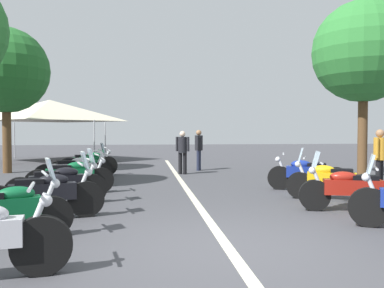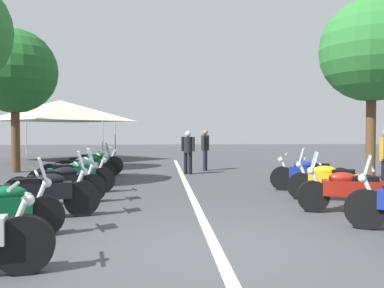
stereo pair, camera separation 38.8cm
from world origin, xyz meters
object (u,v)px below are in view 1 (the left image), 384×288
object	(u,v)px
motorcycle_left_row_6	(81,166)
bystander_1	(183,149)
roadside_tree_1	(6,71)
roadside_tree_2	(364,52)
motorcycle_left_row_7	(89,163)
traffic_cone_1	(321,174)
motorcycle_left_row_4	(71,176)
motorcycle_left_row_2	(45,194)
motorcycle_left_row_5	(75,170)
motorcycle_right_row_4	(307,173)
event_tent	(50,110)
motorcycle_right_row_2	(351,189)
motorcycle_left_row_1	(5,210)
motorcycle_right_row_3	(330,180)
bystander_2	(199,147)
bystander_3	(380,155)
motorcycle_left_row_3	(59,184)

from	to	relation	value
motorcycle_left_row_6	bystander_1	xyz separation A→B (m)	(1.56, -3.40, 0.46)
roadside_tree_1	roadside_tree_2	distance (m)	12.96
motorcycle_left_row_7	traffic_cone_1	bearing A→B (deg)	-37.90
roadside_tree_1	bystander_1	bearing A→B (deg)	-100.41
motorcycle_left_row_4	roadside_tree_1	xyz separation A→B (m)	(5.54, 3.34, 3.39)
motorcycle_left_row_2	motorcycle_left_row_5	size ratio (longest dim) A/B	1.01
bystander_1	motorcycle_left_row_7	bearing A→B (deg)	118.01
motorcycle_right_row_4	event_tent	world-z (taller)	event_tent
motorcycle_right_row_2	roadside_tree_1	size ratio (longest dim) A/B	0.37
motorcycle_left_row_5	motorcycle_right_row_2	world-z (taller)	motorcycle_right_row_2
roadside_tree_1	event_tent	bearing A→B (deg)	-2.63
roadside_tree_2	motorcycle_left_row_1	bearing A→B (deg)	126.41
motorcycle_left_row_4	motorcycle_right_row_3	bearing A→B (deg)	-29.20
motorcycle_right_row_2	bystander_2	world-z (taller)	bystander_2
bystander_3	motorcycle_left_row_2	bearing A→B (deg)	-111.61
motorcycle_left_row_1	motorcycle_left_row_4	distance (m)	4.29
motorcycle_left_row_1	motorcycle_right_row_3	distance (m)	6.83
motorcycle_right_row_3	bystander_3	size ratio (longest dim) A/B	1.16
motorcycle_left_row_5	roadside_tree_2	world-z (taller)	roadside_tree_2
motorcycle_left_row_2	event_tent	bearing A→B (deg)	86.47
motorcycle_left_row_2	bystander_1	bearing A→B (deg)	50.39
motorcycle_left_row_3	motorcycle_left_row_7	world-z (taller)	motorcycle_left_row_3
motorcycle_right_row_2	bystander_1	size ratio (longest dim) A/B	1.28
motorcycle_left_row_1	bystander_1	bearing A→B (deg)	49.16
motorcycle_right_row_3	roadside_tree_2	distance (m)	6.52
bystander_1	bystander_3	xyz separation A→B (m)	(-4.49, -4.94, 0.04)
roadside_tree_1	motorcycle_left_row_7	bearing A→B (deg)	-113.50
motorcycle_left_row_1	motorcycle_right_row_2	distance (m)	6.22
roadside_tree_1	roadside_tree_2	size ratio (longest dim) A/B	0.91
motorcycle_right_row_4	traffic_cone_1	world-z (taller)	motorcycle_right_row_4
motorcycle_left_row_1	bystander_3	xyz separation A→B (m)	(4.13, -8.32, 0.50)
motorcycle_right_row_3	bystander_1	distance (m)	6.55
motorcycle_left_row_1	event_tent	bearing A→B (deg)	81.19
motorcycle_left_row_3	bystander_1	world-z (taller)	bystander_1
motorcycle_left_row_7	motorcycle_left_row_6	bearing A→B (deg)	-108.61
motorcycle_right_row_2	motorcycle_right_row_4	world-z (taller)	motorcycle_right_row_2
bystander_2	motorcycle_right_row_2	bearing A→B (deg)	-57.80
motorcycle_left_row_6	motorcycle_right_row_3	size ratio (longest dim) A/B	1.08
motorcycle_left_row_6	bystander_3	bearing A→B (deg)	-33.84
motorcycle_left_row_2	motorcycle_left_row_6	distance (m)	5.68
traffic_cone_1	roadside_tree_2	world-z (taller)	roadside_tree_2
motorcycle_right_row_3	bystander_1	xyz separation A→B (m)	(5.86, 2.88, 0.46)
motorcycle_left_row_2	motorcycle_right_row_4	xyz separation A→B (m)	(2.87, -6.11, -0.02)
motorcycle_left_row_3	motorcycle_right_row_2	distance (m)	6.04
bystander_3	motorcycle_left_row_6	bearing A→B (deg)	-149.67
event_tent	motorcycle_left_row_5	bearing A→B (deg)	-163.50
motorcycle_left_row_5	motorcycle_right_row_2	distance (m)	7.39
bystander_2	roadside_tree_2	distance (m)	6.92
motorcycle_left_row_6	motorcycle_left_row_7	size ratio (longest dim) A/B	1.03
motorcycle_left_row_2	motorcycle_left_row_6	world-z (taller)	motorcycle_left_row_2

